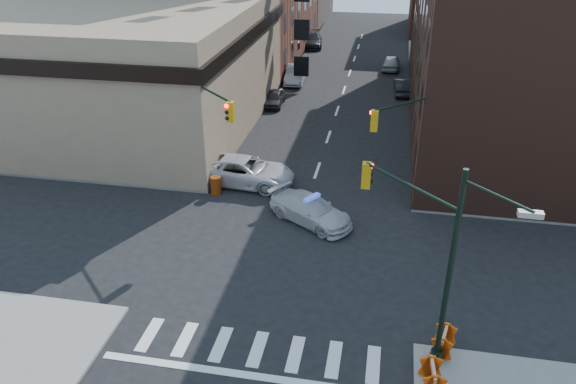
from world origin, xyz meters
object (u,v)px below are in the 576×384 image
at_px(parked_car_wfar, 296,74).
at_px(pedestrian_b, 137,151).
at_px(parked_car_enear, 403,86).
at_px(pedestrian_a, 165,148).
at_px(pickup, 245,171).
at_px(parked_car_wnear, 274,98).
at_px(barrel_road, 326,211).
at_px(barricade_nw_a, 187,166).
at_px(barrel_bank, 216,185).
at_px(barricade_se_a, 444,341).
at_px(police_car, 311,210).

bearing_deg(parked_car_wfar, pedestrian_b, -111.08).
relative_size(parked_car_enear, pedestrian_a, 2.13).
bearing_deg(pickup, parked_car_wnear, 10.73).
relative_size(barrel_road, barricade_nw_a, 0.84).
distance_m(pickup, barrel_bank, 2.18).
distance_m(parked_car_wnear, barricade_nw_a, 14.67).
relative_size(pedestrian_a, pedestrian_b, 1.02).
bearing_deg(parked_car_wnear, barrel_bank, -91.87).
xyz_separation_m(barrel_bank, barricade_se_a, (12.58, -11.30, 0.05)).
bearing_deg(parked_car_wnear, parked_car_enear, 24.60).
distance_m(pickup, parked_car_enear, 22.62).
distance_m(police_car, parked_car_wnear, 19.96).
bearing_deg(police_car, pickup, 83.11).
bearing_deg(pedestrian_b, barricade_se_a, -63.16).
relative_size(pedestrian_a, barrel_road, 2.21).
relative_size(parked_car_wfar, parked_car_enear, 1.17).
bearing_deg(police_car, pedestrian_b, 100.38).
xyz_separation_m(pedestrian_a, barricade_se_a, (17.20, -14.95, -0.52)).
bearing_deg(parked_car_wnear, pickup, -86.74).
bearing_deg(barricade_nw_a, barrel_road, -29.57).
xyz_separation_m(parked_car_wfar, barricade_se_a, (11.96, -35.29, -0.19)).
bearing_deg(parked_car_wfar, parked_car_wnear, -98.16).
height_order(pickup, pedestrian_a, pedestrian_a).
distance_m(police_car, barricade_se_a, 11.20).
distance_m(parked_car_wnear, barrel_bank, 16.81).
distance_m(pickup, pedestrian_a, 6.30).
bearing_deg(pickup, barrel_bank, 146.59).
height_order(parked_car_wfar, pedestrian_b, pedestrian_b).
bearing_deg(pedestrian_a, pedestrian_b, -154.00).
xyz_separation_m(pickup, parked_car_enear, (9.49, 20.54, -0.16)).
bearing_deg(barrel_bank, parked_car_wfar, 88.52).
height_order(parked_car_enear, barricade_nw_a, parked_car_enear).
height_order(pedestrian_b, barricade_nw_a, pedestrian_b).
bearing_deg(parked_car_enear, pedestrian_b, 44.63).
distance_m(pedestrian_b, barricade_nw_a, 3.56).
height_order(pedestrian_a, barrel_bank, pedestrian_a).
height_order(parked_car_enear, barricade_se_a, parked_car_enear).
xyz_separation_m(police_car, parked_car_enear, (4.80, 24.42, -0.03)).
xyz_separation_m(parked_car_enear, barrel_bank, (-10.85, -22.21, -0.13)).
relative_size(police_car, parked_car_wfar, 1.02).
distance_m(pedestrian_b, barrel_bank, 6.84).
bearing_deg(police_car, barricade_nw_a, 95.01).
bearing_deg(barrel_bank, barricade_se_a, -41.93).
bearing_deg(parked_car_enear, barricade_se_a, 88.92).
xyz_separation_m(pedestrian_b, barricade_nw_a, (3.49, -0.44, -0.57)).
bearing_deg(pedestrian_a, barrel_road, -26.41).
bearing_deg(barricade_se_a, pedestrian_b, 66.44).
bearing_deg(barrel_bank, parked_car_wnear, 90.00).
height_order(barrel_road, barricade_nw_a, barricade_nw_a).
bearing_deg(barricade_se_a, parked_car_enear, 16.38).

